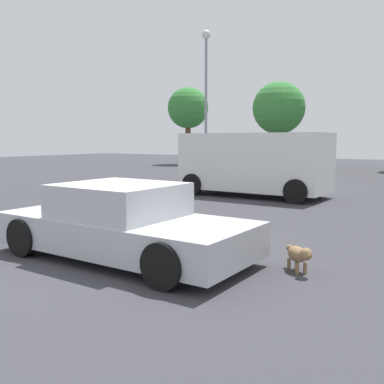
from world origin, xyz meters
The scene contains 7 objects.
ground_plane centered at (0.00, 0.00, 0.00)m, with size 80.00×80.00×0.00m, color #38383D.
sedan_foreground centered at (-0.04, 0.16, 0.57)m, with size 4.38×1.96×1.23m.
dog centered at (2.67, 0.99, 0.27)m, with size 0.51×0.48×0.42m.
van_white centered at (-1.77, 8.60, 1.17)m, with size 4.97×2.18×2.16m.
light_post_near centered at (-7.34, 14.35, 4.94)m, with size 0.44×0.44×7.44m.
tree_back_center centered at (-6.56, 22.01, 3.95)m, with size 3.39×3.39×5.67m.
tree_back_right centered at (-14.74, 23.52, 4.34)m, with size 3.17×3.17×5.97m.
Camera 1 is at (4.88, -5.12, 1.95)m, focal length 41.15 mm.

